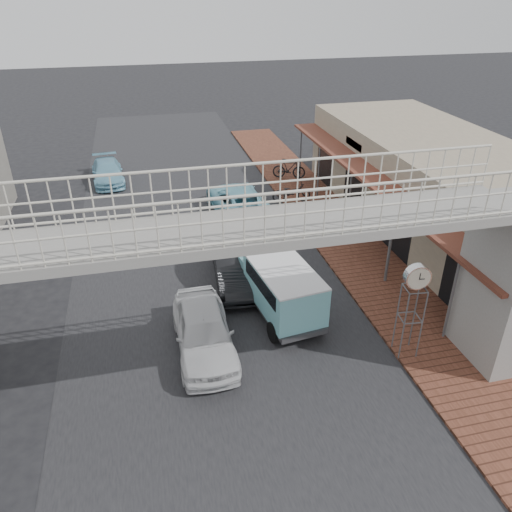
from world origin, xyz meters
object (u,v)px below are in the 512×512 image
arrow_sign (412,209)px  white_hatchback (204,331)px  dark_sedan (236,262)px  street_clock (416,281)px  angkot_van (281,284)px  motorcycle_near (291,192)px  angkot_far (108,172)px  motorcycle_far (289,169)px  angkot_curb (238,201)px

arrow_sign → white_hatchback: bearing=178.5°
dark_sedan → street_clock: 7.13m
white_hatchback → street_clock: street_clock is taller
angkot_van → motorcycle_near: angkot_van is taller
angkot_far → street_clock: street_clock is taller
arrow_sign → street_clock: bearing=-136.1°
street_clock → motorcycle_far: bearing=92.4°
angkot_curb → motorcycle_far: (3.80, 4.11, -0.05)m
white_hatchback → angkot_van: bearing=24.9°
white_hatchback → arrow_sign: size_ratio=1.25×
arrow_sign → angkot_van: bearing=174.6°
white_hatchback → street_clock: (5.93, -1.61, 1.92)m
motorcycle_near → motorcycle_far: (0.89, 3.40, 0.05)m
angkot_far → motorcycle_far: motorcycle_far is taller
street_clock → arrow_sign: (2.12, 4.18, 0.21)m
white_hatchback → dark_sedan: 4.29m
angkot_far → arrow_sign: arrow_sign is taller
street_clock → arrow_sign: arrow_sign is taller
angkot_van → street_clock: (3.10, -2.90, 1.43)m
white_hatchback → angkot_far: (-3.17, 16.01, -0.14)m
arrow_sign → motorcycle_far: bearing=76.4°
angkot_van → motorcycle_near: 9.82m
angkot_van → dark_sedan: bearing=103.9°
angkot_curb → street_clock: size_ratio=1.67×
dark_sedan → angkot_curb: dark_sedan is taller
motorcycle_far → angkot_van: bearing=-176.2°
white_hatchback → angkot_curb: (3.13, 9.85, -0.02)m
angkot_curb → motorcycle_near: (2.91, 0.70, -0.10)m
angkot_far → angkot_van: bearing=-72.9°
angkot_far → motorcycle_far: bearing=-16.5°
dark_sedan → motorcycle_near: size_ratio=2.40×
dark_sedan → angkot_far: bearing=117.1°
motorcycle_near → arrow_sign: size_ratio=0.58×
angkot_van → street_clock: size_ratio=1.33×
angkot_curb → arrow_sign: size_ratio=1.51×
angkot_far → angkot_van: 15.91m
street_clock → angkot_curb: bearing=109.8°
angkot_curb → street_clock: street_clock is taller
dark_sedan → angkot_van: angkot_van is taller
angkot_curb → motorcycle_near: size_ratio=2.61×
white_hatchback → angkot_curb: size_ratio=0.83×
white_hatchback → motorcycle_near: bearing=60.6°
angkot_far → street_clock: bearing=-67.7°
angkot_far → angkot_curb: bearing=-49.4°
angkot_van → street_clock: 4.48m
angkot_curb → angkot_van: bearing=83.6°
street_clock → arrow_sign: bearing=69.2°
dark_sedan → motorcycle_far: size_ratio=2.51×
motorcycle_far → angkot_curb: bearing=158.9°
arrow_sign → angkot_curb: bearing=104.9°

